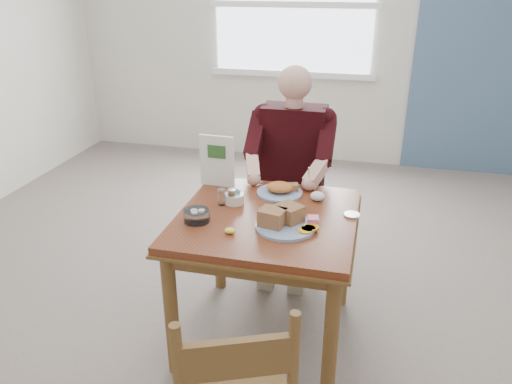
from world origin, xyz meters
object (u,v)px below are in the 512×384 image
(chair_far, at_px, (292,200))
(near_plate, at_px, (285,220))
(table, at_px, (267,235))
(far_plate, at_px, (281,190))
(diner, at_px, (291,158))

(chair_far, bearing_deg, near_plate, -82.99)
(table, relative_size, chair_far, 0.97)
(far_plate, bearing_deg, diner, 92.14)
(chair_far, xyz_separation_m, near_plate, (0.11, -0.90, 0.31))
(diner, bearing_deg, near_plate, -82.23)
(diner, height_order, far_plate, diner)
(table, xyz_separation_m, near_plate, (0.11, -0.10, 0.15))
(chair_far, bearing_deg, far_plate, -88.23)
(table, bearing_deg, far_plate, 86.80)
(diner, bearing_deg, chair_far, 90.01)
(table, xyz_separation_m, chair_far, (0.00, 0.80, -0.16))
(chair_far, xyz_separation_m, diner, (0.00, -0.09, 0.33))
(diner, xyz_separation_m, near_plate, (0.11, -0.81, -0.02))
(diner, height_order, near_plate, diner)
(diner, relative_size, near_plate, 3.66)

